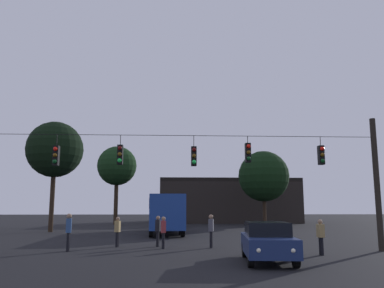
{
  "coord_description": "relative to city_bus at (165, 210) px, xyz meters",
  "views": [
    {
      "loc": [
        -0.61,
        -4.17,
        2.11
      ],
      "look_at": [
        0.21,
        12.96,
        4.85
      ],
      "focal_mm": 36.89,
      "sensor_mm": 36.0,
      "label": 1
    }
  ],
  "objects": [
    {
      "name": "pedestrian_crossing_left",
      "position": [
        -2.35,
        -10.85,
        -0.98
      ],
      "size": [
        0.3,
        0.39,
        1.58
      ],
      "color": "black",
      "rests_on": "ground"
    },
    {
      "name": "pedestrian_crossing_center",
      "position": [
        -4.41,
        -12.92,
        -0.84
      ],
      "size": [
        0.3,
        0.4,
        1.79
      ],
      "color": "black",
      "rests_on": "ground"
    },
    {
      "name": "car_near_right",
      "position": [
        4.3,
        -16.92,
        -1.07
      ],
      "size": [
        2.25,
        4.47,
        1.52
      ],
      "color": "navy",
      "rests_on": "ground"
    },
    {
      "name": "tree_behind_building",
      "position": [
        -6.35,
        16.36,
        5.21
      ],
      "size": [
        4.83,
        4.83,
        9.54
      ],
      "color": "#2D2116",
      "rests_on": "ground"
    },
    {
      "name": "ground_plane",
      "position": [
        1.21,
        -3.87,
        -1.87
      ],
      "size": [
        168.0,
        168.0,
        0.0
      ],
      "primitive_type": "plane",
      "color": "black",
      "rests_on": "ground"
    },
    {
      "name": "overhead_signal_span",
      "position": [
        1.26,
        -13.48,
        1.87
      ],
      "size": [
        19.21,
        0.44,
        6.53
      ],
      "color": "black",
      "rests_on": "ground"
    },
    {
      "name": "corner_building",
      "position": [
        8.11,
        23.6,
        1.04
      ],
      "size": [
        18.32,
        12.38,
        5.8
      ],
      "color": "black",
      "rests_on": "ground"
    },
    {
      "name": "city_bus",
      "position": [
        0.0,
        0.0,
        0.0
      ],
      "size": [
        3.02,
        11.1,
        3.0
      ],
      "color": "navy",
      "rests_on": "ground"
    },
    {
      "name": "car_far_left",
      "position": [
        0.8,
        10.65,
        -1.07
      ],
      "size": [
        2.08,
        4.43,
        1.52
      ],
      "color": "navy",
      "rests_on": "ground"
    },
    {
      "name": "pedestrian_crossing_right",
      "position": [
        7.17,
        -14.92,
        -0.99
      ],
      "size": [
        0.26,
        0.37,
        1.56
      ],
      "color": "black",
      "rests_on": "ground"
    },
    {
      "name": "tree_right_far",
      "position": [
        10.67,
        10.88,
        3.61
      ],
      "size": [
        5.61,
        5.61,
        8.29
      ],
      "color": "#2D2116",
      "rests_on": "ground"
    },
    {
      "name": "pedestrian_far_side",
      "position": [
        0.12,
        -11.86,
        -0.96
      ],
      "size": [
        0.28,
        0.38,
        1.61
      ],
      "color": "black",
      "rests_on": "ground"
    },
    {
      "name": "tree_left_silhouette",
      "position": [
        -9.8,
        2.21,
        5.19
      ],
      "size": [
        4.9,
        4.9,
        9.54
      ],
      "color": "#2D2116",
      "rests_on": "ground"
    },
    {
      "name": "pedestrian_near_bus",
      "position": [
        -0.2,
        -10.82,
        -0.95
      ],
      "size": [
        0.29,
        0.39,
        1.63
      ],
      "color": "black",
      "rests_on": "ground"
    },
    {
      "name": "pedestrian_trailing",
      "position": [
        2.6,
        -11.6,
        -0.89
      ],
      "size": [
        0.32,
        0.41,
        1.71
      ],
      "color": "black",
      "rests_on": "ground"
    }
  ]
}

